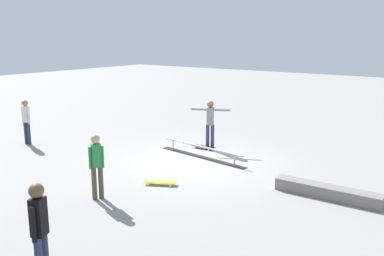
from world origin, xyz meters
name	(u,v)px	position (x,y,z in m)	size (l,w,h in m)	color
ground_plane	(193,162)	(0.00, 0.00, 0.00)	(60.00, 60.00, 0.00)	gray
grind_rail	(202,152)	(0.05, -0.54, 0.16)	(3.27, 0.66, 0.36)	black
skate_ledge	(327,192)	(-4.09, 0.43, 0.14)	(2.39, 0.39, 0.28)	gray
skater_main	(210,121)	(0.40, -1.51, 0.92)	(1.18, 0.61, 1.58)	#2D3351
skateboard_main	(203,147)	(0.56, -1.37, 0.07)	(0.80, 0.27, 0.09)	black
bystander_green_shirt	(97,163)	(0.07, 3.53, 0.84)	(0.25, 0.32, 1.49)	brown
bystander_white_shirt	(26,119)	(5.72, 1.62, 0.85)	(0.34, 0.21, 1.51)	#2D3351
bystander_black_shirt	(40,229)	(-1.84, 6.28, 0.90)	(0.26, 0.35, 1.59)	#2D3351
loose_skateboard_yellow	(160,182)	(-0.47, 2.01, 0.07)	(0.80, 0.55, 0.09)	yellow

